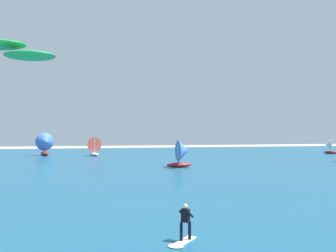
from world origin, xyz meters
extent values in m
cube|color=navy|center=(0.00, 49.86, 0.05)|extent=(160.00, 90.00, 0.10)
cube|color=white|center=(0.60, 12.38, 0.12)|extent=(1.24, 1.35, 0.05)
cylinder|color=black|center=(0.39, 12.32, 0.55)|extent=(0.14, 0.14, 0.80)
cylinder|color=black|center=(0.81, 12.44, 0.55)|extent=(0.14, 0.14, 0.80)
cube|color=black|center=(0.60, 12.38, 1.25)|extent=(0.42, 0.40, 0.60)
sphere|color=beige|center=(0.60, 12.38, 1.66)|extent=(0.22, 0.22, 0.22)
cylinder|color=black|center=(0.48, 12.58, 1.30)|extent=(0.39, 0.44, 0.39)
cylinder|color=black|center=(0.82, 12.30, 1.30)|extent=(0.39, 0.44, 0.39)
ellipsoid|color=white|center=(-0.01, 11.65, 0.14)|extent=(0.92, 0.91, 0.08)
ellipsoid|color=#198C3F|center=(-6.48, 14.71, 8.65)|extent=(2.85, 2.53, 0.39)
ellipsoid|color=maroon|center=(43.56, 63.71, 0.37)|extent=(2.92, 2.55, 0.55)
cylinder|color=silver|center=(43.67, 63.63, 2.10)|extent=(0.09, 0.09, 2.91)
cone|color=silver|center=(43.17, 64.01, 1.95)|extent=(2.49, 2.71, 2.44)
ellipsoid|color=maroon|center=(7.18, 43.43, 0.42)|extent=(3.43, 1.36, 0.63)
cylinder|color=silver|center=(7.02, 43.42, 2.41)|extent=(0.11, 0.11, 3.36)
cone|color=#3F72CC|center=(7.75, 43.47, 2.24)|extent=(1.65, 2.91, 2.83)
ellipsoid|color=white|center=(-4.07, 66.55, 0.41)|extent=(2.38, 3.51, 0.63)
cylinder|color=silver|center=(-4.01, 66.41, 2.39)|extent=(0.10, 0.10, 3.33)
cone|color=#D84C3F|center=(-4.30, 67.08, 2.23)|extent=(3.15, 2.45, 2.80)
ellipsoid|color=maroon|center=(-13.39, 69.81, 0.48)|extent=(2.52, 4.33, 0.77)
cylinder|color=silver|center=(-13.44, 69.99, 2.92)|extent=(0.13, 0.13, 4.10)
cone|color=#3F72CC|center=(-13.18, 69.14, 2.71)|extent=(3.81, 2.70, 3.44)
camera|label=1|loc=(-3.25, -3.71, 5.14)|focal=39.23mm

